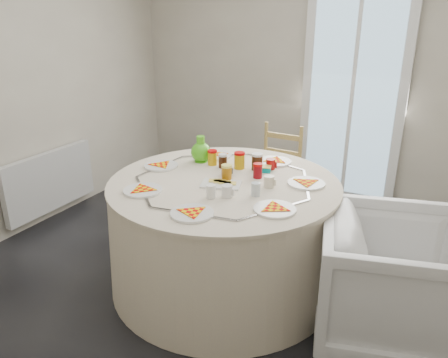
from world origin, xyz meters
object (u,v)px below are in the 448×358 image
at_px(wooden_chair, 275,173).
at_px(armchair, 393,281).
at_px(table, 224,235).
at_px(radiator, 50,181).
at_px(green_pitcher, 201,151).

height_order(wooden_chair, armchair, wooden_chair).
relative_size(table, wooden_chair, 1.79).
xyz_separation_m(wooden_chair, armchair, (1.20, -1.17, -0.08)).
xyz_separation_m(table, wooden_chair, (-0.05, 1.11, 0.09)).
relative_size(radiator, table, 0.62).
distance_m(table, armchair, 1.15).
distance_m(armchair, green_pitcher, 1.61).
xyz_separation_m(radiator, table, (1.92, -0.17, -0.01)).
xyz_separation_m(table, green_pitcher, (-0.35, 0.28, 0.49)).
bearing_deg(green_pitcher, table, -23.59).
bearing_deg(armchair, wooden_chair, 31.45).
bearing_deg(radiator, table, -4.99).
distance_m(radiator, armchair, 3.08).
xyz_separation_m(table, armchair, (1.15, -0.07, 0.02)).
bearing_deg(armchair, table, 72.42).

